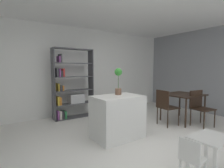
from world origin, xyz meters
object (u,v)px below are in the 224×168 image
Objects in this scene: child_chair_left at (191,159)px; dining_chair_near at (199,105)px; potted_plant_on_island at (118,79)px; open_bookshelf at (71,89)px; child_table at (211,144)px; dining_table at (183,97)px; kitchen_island at (117,117)px; dining_chair_island_side at (165,105)px.

dining_chair_near reaches higher than child_chair_left.
open_bookshelf reaches higher than potted_plant_on_island.
child_table is 2.49m from dining_table.
dining_chair_near reaches higher than kitchen_island.
dining_chair_island_side is (-0.71, 0.01, -0.13)m from dining_table.
dining_chair_near is at bearing -13.82° from kitchen_island.
dining_table is at bearing 42.21° from child_table.
dining_chair_near is (2.44, -2.52, -0.32)m from open_bookshelf.
kitchen_island is 1.46m from dining_chair_island_side.
kitchen_island is 1.12× the size of dining_chair_near.
kitchen_island is at bearing 101.16° from child_table.
kitchen_island is 1.75× the size of potted_plant_on_island.
potted_plant_on_island is at bearing 174.45° from dining_table.
child_chair_left is at bearing -94.38° from kitchen_island.
child_chair_left is at bearing -88.12° from open_bookshelf.
child_chair_left is (0.12, -3.72, -0.52)m from open_bookshelf.
dining_chair_island_side is (1.35, -0.19, -0.68)m from potted_plant_on_island.
child_table is at bearing 153.67° from dining_chair_island_side.
kitchen_island reaches higher than child_table.
open_bookshelf is at bearing 101.18° from potted_plant_on_island.
dining_chair_near is at bearing -17.85° from potted_plant_on_island.
dining_chair_island_side reaches higher than dining_chair_near.
open_bookshelf is at bearing 139.84° from dining_table.
kitchen_island is at bearing -82.66° from open_bookshelf.
dining_chair_island_side reaches higher than child_chair_left.
child_chair_left is at bearing -144.13° from dining_table.
child_table is at bearing -96.45° from child_chair_left.
potted_plant_on_island reaches higher than child_chair_left.
kitchen_island is 1.77m from child_table.
open_bookshelf is 3.79m from child_table.
child_chair_left is 2.33m from dining_chair_island_side.
dining_chair_island_side is (1.12, 1.68, 0.13)m from child_table.
dining_table is (1.83, 1.66, 0.27)m from child_table.
dining_chair_island_side is at bearing 56.27° from child_table.
potted_plant_on_island is 0.57× the size of dining_table.
dining_chair_island_side is at bearing -49.92° from open_bookshelf.
open_bookshelf is at bearing 99.13° from child_table.
kitchen_island is 2.26m from dining_chair_near.
open_bookshelf is 3.76m from child_chair_left.
open_bookshelf is at bearing -5.27° from child_chair_left.
open_bookshelf reaches higher than dining_table.
open_bookshelf reaches higher than dining_chair_near.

